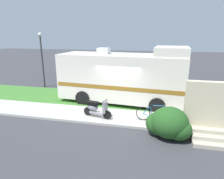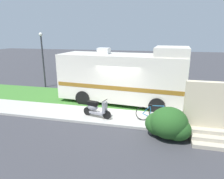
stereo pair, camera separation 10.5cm
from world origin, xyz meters
TOP-DOWN VIEW (x-y plane):
  - ground_plane at (0.00, 0.00)m, footprint 80.00×80.00m
  - sidewalk at (0.00, -1.20)m, footprint 24.00×2.00m
  - grass_strip at (0.00, 1.50)m, footprint 24.00×3.40m
  - motorhome_rv at (0.11, 1.29)m, footprint 7.75×3.08m
  - scooter at (-0.78, -1.52)m, footprint 1.55×0.62m
  - bicycle at (2.12, -1.44)m, footprint 1.79×0.52m
  - pickup_truck_near at (-1.69, 6.12)m, footprint 5.77×2.18m
  - pickup_truck_far at (-5.51, 9.38)m, footprint 5.59×2.34m
  - porch_steps at (4.34, -2.29)m, footprint 2.00×1.26m
  - bush_by_porch at (2.71, -2.69)m, footprint 1.87×1.40m
  - bottle_green at (5.21, -0.65)m, footprint 0.08×0.08m
  - street_lamp_post at (-6.75, 3.60)m, footprint 0.28×0.28m

SIDE VIEW (x-z plane):
  - ground_plane at x=0.00m, z-range 0.00..0.00m
  - grass_strip at x=0.00m, z-range 0.00..0.08m
  - sidewalk at x=0.00m, z-range 0.00..0.12m
  - bottle_green at x=5.21m, z-range 0.10..0.33m
  - bicycle at x=2.12m, z-range 0.06..0.96m
  - scooter at x=-0.78m, z-range 0.09..1.06m
  - bush_by_porch at x=2.71m, z-range -0.04..1.29m
  - pickup_truck_near at x=-1.69m, z-range 0.07..1.80m
  - porch_steps at x=4.34m, z-range -0.23..2.17m
  - pickup_truck_far at x=-5.51m, z-range 0.05..1.95m
  - motorhome_rv at x=0.11m, z-range -0.09..3.45m
  - street_lamp_post at x=-6.75m, z-range 0.46..4.76m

